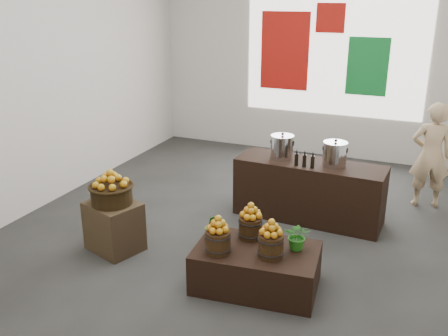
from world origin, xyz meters
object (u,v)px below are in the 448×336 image
at_px(stock_pot_center, 335,155).
at_px(shopper, 431,155).
at_px(stock_pot_left, 282,148).
at_px(display_table, 256,268).
at_px(wicker_basket, 112,195).
at_px(crate, 114,226).
at_px(counter, 309,191).

relative_size(stock_pot_center, shopper, 0.20).
distance_m(stock_pot_left, stock_pot_center, 0.71).
bearing_deg(display_table, wicker_basket, 170.95).
xyz_separation_m(crate, stock_pot_left, (1.52, 1.78, 0.66)).
height_order(counter, stock_pot_left, stock_pot_left).
height_order(wicker_basket, stock_pot_center, stock_pot_center).
bearing_deg(wicker_basket, display_table, -3.14).
distance_m(counter, shopper, 1.85).
height_order(wicker_basket, stock_pot_left, stock_pot_left).
bearing_deg(counter, crate, -134.60).
bearing_deg(shopper, wicker_basket, 28.47).
bearing_deg(display_table, counter, 81.31).
bearing_deg(crate, display_table, -3.14).
relative_size(wicker_basket, stock_pot_center, 1.58).
xyz_separation_m(stock_pot_center, shopper, (1.15, 1.10, -0.19)).
relative_size(crate, stock_pot_center, 1.97).
distance_m(crate, stock_pot_left, 2.43).
relative_size(wicker_basket, counter, 0.24).
bearing_deg(stock_pot_left, stock_pot_center, -2.93).
bearing_deg(display_table, stock_pot_center, 71.76).
xyz_separation_m(crate, wicker_basket, (0.00, 0.00, 0.41)).
distance_m(crate, counter, 2.61).
relative_size(counter, shopper, 1.29).
distance_m(display_table, stock_pot_center, 2.02).
height_order(wicker_basket, display_table, wicker_basket).
bearing_deg(stock_pot_center, counter, 177.07).
height_order(crate, stock_pot_center, stock_pot_center).
bearing_deg(shopper, display_table, 50.64).
bearing_deg(wicker_basket, shopper, 40.09).
height_order(stock_pot_center, shopper, shopper).
distance_m(counter, stock_pot_center, 0.64).
distance_m(wicker_basket, shopper, 4.42).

